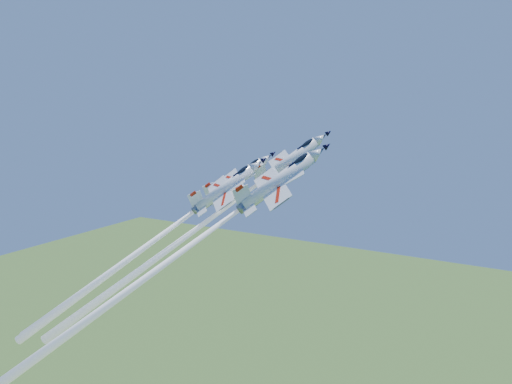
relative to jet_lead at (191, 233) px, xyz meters
The scene contains 4 objects.
jet_lead is the anchor object (origin of this frame).
jet_left 7.73m from the jet_lead, 149.80° to the right, with size 33.29×30.89×40.14m.
jet_right 13.14m from the jet_lead, 85.46° to the right, with size 41.95×39.26×51.04m.
jet_slot 8.55m from the jet_lead, 111.92° to the right, with size 30.44×27.75×36.01m.
Camera 1 is at (49.50, -83.75, 113.54)m, focal length 40.00 mm.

